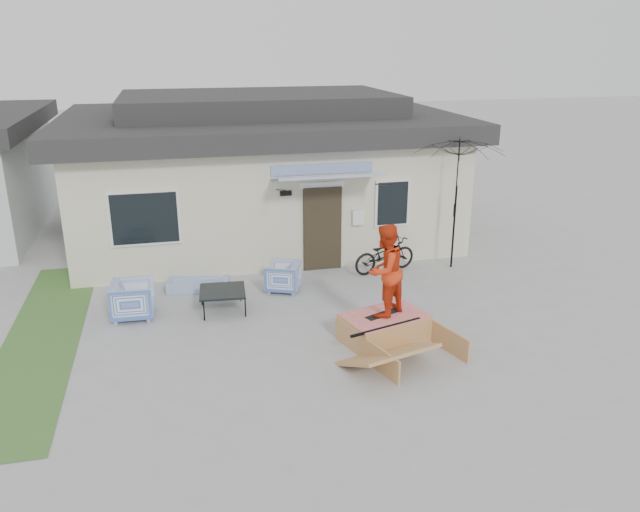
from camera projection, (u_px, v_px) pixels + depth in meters
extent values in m
plane|color=#979797|center=(327.00, 355.00, 11.55)|extent=(90.00, 90.00, 0.00)
cube|color=#38622B|center=(43.00, 337.00, 12.24)|extent=(1.40, 8.00, 0.01)
cube|color=beige|center=(261.00, 183.00, 18.40)|extent=(10.00, 7.00, 3.00)
cube|color=#242426|center=(259.00, 122.00, 17.83)|extent=(10.80, 7.80, 0.50)
cube|color=#242426|center=(258.00, 102.00, 17.65)|extent=(7.50, 4.50, 0.60)
cube|color=#2E261A|center=(322.00, 229.00, 15.52)|extent=(0.95, 0.08, 2.10)
cube|color=white|center=(145.00, 218.00, 14.43)|extent=(1.60, 0.06, 1.30)
cube|color=white|center=(392.00, 203.00, 15.75)|extent=(0.90, 0.06, 1.20)
cube|color=#365DAE|center=(328.00, 177.00, 14.59)|extent=(2.50, 1.09, 0.29)
imported|color=#365DAE|center=(198.00, 279.00, 14.42)|extent=(1.45, 0.65, 0.55)
imported|color=#365DAE|center=(133.00, 298.00, 12.99)|extent=(0.83, 0.88, 0.86)
imported|color=#365DAE|center=(283.00, 275.00, 14.39)|extent=(0.90, 0.93, 0.75)
cube|color=black|center=(223.00, 300.00, 13.37)|extent=(1.02, 1.02, 0.47)
imported|color=black|center=(385.00, 251.00, 15.52)|extent=(1.78, 0.97, 1.08)
cylinder|color=black|center=(454.00, 227.00, 15.66)|extent=(0.05, 0.05, 2.10)
imported|color=black|center=(456.00, 200.00, 15.43)|extent=(2.73, 2.62, 0.90)
cube|color=black|center=(383.00, 314.00, 12.01)|extent=(0.79, 0.49, 0.05)
imported|color=red|center=(385.00, 269.00, 11.71)|extent=(1.10, 1.04, 1.78)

